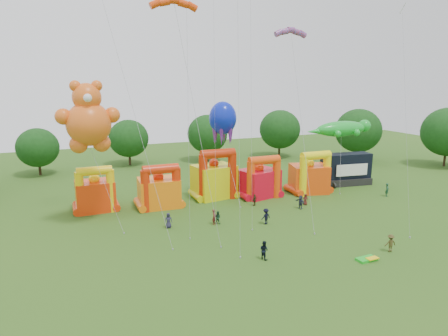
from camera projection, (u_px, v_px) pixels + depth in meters
name	position (u px, v px, depth m)	size (l,w,h in m)	color
ground	(342.00, 294.00, 31.91)	(160.00, 160.00, 0.00)	#2D5818
tree_ring	(330.00, 219.00, 30.66)	(119.73, 121.79, 12.07)	#352314
bouncy_castle_0	(95.00, 193.00, 51.45)	(4.87, 3.93, 6.11)	#EE340B
bouncy_castle_1	(159.00, 190.00, 52.96)	(5.43, 4.43, 6.05)	orange
bouncy_castle_2	(215.00, 179.00, 57.19)	(6.21, 5.30, 7.29)	#D7D40B
bouncy_castle_3	(260.00, 181.00, 57.64)	(6.09, 5.34, 6.24)	red
bouncy_castle_4	(310.00, 176.00, 59.78)	(6.16, 5.42, 6.49)	#F0460D
stage_trailer	(346.00, 169.00, 64.37)	(8.23, 3.93, 5.11)	black
teddy_bear_kite	(96.00, 147.00, 44.30)	(6.92, 6.55, 16.73)	orange
gecko_kite	(341.00, 150.00, 61.57)	(11.88, 6.48, 10.47)	green
octopus_kite	(224.00, 130.00, 56.57)	(3.93, 8.79, 13.75)	#0B1DB3
parafoil_kites	(163.00, 101.00, 41.28)	(26.58, 13.67, 32.03)	#E73B0A
diamond_kites	(248.00, 73.00, 43.41)	(24.72, 20.86, 43.09)	red
folded_kite_bundle	(367.00, 259.00, 37.71)	(2.05, 1.18, 0.31)	green
spectator_0	(168.00, 220.00, 45.74)	(0.88, 0.57, 1.79)	#28263F
spectator_1	(214.00, 217.00, 46.82)	(0.68, 0.44, 1.85)	#5A1C19
spectator_2	(218.00, 217.00, 47.18)	(0.74, 0.58, 1.53)	#173B25
spectator_3	(266.00, 216.00, 46.93)	(1.24, 0.71, 1.92)	black
spectator_4	(255.00, 200.00, 53.78)	(0.95, 0.39, 1.61)	#372F16
spectator_5	(300.00, 202.00, 52.51)	(1.70, 0.54, 1.83)	#272D42
spectator_6	(305.00, 199.00, 54.09)	(0.75, 0.49, 1.54)	#4F1B16
spectator_7	(387.00, 190.00, 58.03)	(0.71, 0.47, 1.95)	#1B442F
spectator_8	(264.00, 250.00, 37.81)	(0.90, 0.70, 1.84)	black
spectator_9	(390.00, 243.00, 39.45)	(1.17, 0.67, 1.81)	#433C1B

